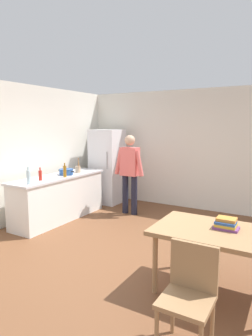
{
  "coord_description": "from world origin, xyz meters",
  "views": [
    {
      "loc": [
        2.1,
        -3.53,
        1.92
      ],
      "look_at": [
        -0.56,
        1.02,
        1.14
      ],
      "focal_mm": 31.39,
      "sensor_mm": 36.0,
      "label": 1
    }
  ],
  "objects_px": {
    "cooking_pot": "(66,172)",
    "refrigerator": "(107,166)",
    "chair": "(189,290)",
    "bottle_water_clear": "(29,177)",
    "bottle_sauce_red": "(40,175)",
    "book_stack": "(226,224)",
    "dining_table": "(217,237)",
    "person": "(130,169)",
    "utensil_jar": "(78,169)",
    "bottle_oil_amber": "(65,171)"
  },
  "relations": [
    {
      "from": "utensil_jar",
      "to": "cooking_pot",
      "type": "bearing_deg",
      "value": -96.39
    },
    {
      "from": "person",
      "to": "book_stack",
      "type": "height_order",
      "value": "person"
    },
    {
      "from": "dining_table",
      "to": "bottle_oil_amber",
      "type": "bearing_deg",
      "value": 161.85
    },
    {
      "from": "chair",
      "to": "utensil_jar",
      "type": "distance_m",
      "value": 4.21
    },
    {
      "from": "person",
      "to": "bottle_oil_amber",
      "type": "height_order",
      "value": "person"
    },
    {
      "from": "person",
      "to": "bottle_sauce_red",
      "type": "relative_size",
      "value": 7.08
    },
    {
      "from": "book_stack",
      "to": "refrigerator",
      "type": "bearing_deg",
      "value": 142.2
    },
    {
      "from": "refrigerator",
      "to": "dining_table",
      "type": "xyz_separation_m",
      "value": [
        3.3,
        -2.7,
        -0.23
      ]
    },
    {
      "from": "refrigerator",
      "to": "bottle_sauce_red",
      "type": "bearing_deg",
      "value": -91.04
    },
    {
      "from": "cooking_pot",
      "to": "bottle_oil_amber",
      "type": "bearing_deg",
      "value": -53.66
    },
    {
      "from": "chair",
      "to": "bottle_sauce_red",
      "type": "bearing_deg",
      "value": 169.61
    },
    {
      "from": "refrigerator",
      "to": "bottle_water_clear",
      "type": "height_order",
      "value": "refrigerator"
    },
    {
      "from": "cooking_pot",
      "to": "refrigerator",
      "type": "bearing_deg",
      "value": 88.19
    },
    {
      "from": "dining_table",
      "to": "cooking_pot",
      "type": "distance_m",
      "value": 3.59
    },
    {
      "from": "chair",
      "to": "cooking_pot",
      "type": "distance_m",
      "value": 4.05
    },
    {
      "from": "bottle_oil_amber",
      "to": "book_stack",
      "type": "height_order",
      "value": "bottle_oil_amber"
    },
    {
      "from": "refrigerator",
      "to": "dining_table",
      "type": "distance_m",
      "value": 4.27
    },
    {
      "from": "utensil_jar",
      "to": "dining_table",
      "type": "bearing_deg",
      "value": -25.77
    },
    {
      "from": "person",
      "to": "book_stack",
      "type": "distance_m",
      "value": 3.18
    },
    {
      "from": "cooking_pot",
      "to": "bottle_oil_amber",
      "type": "xyz_separation_m",
      "value": [
        0.17,
        -0.23,
        0.06
      ]
    },
    {
      "from": "dining_table",
      "to": "bottle_sauce_red",
      "type": "bearing_deg",
      "value": 170.49
    },
    {
      "from": "cooking_pot",
      "to": "book_stack",
      "type": "relative_size",
      "value": 1.49
    },
    {
      "from": "dining_table",
      "to": "bottle_oil_amber",
      "type": "relative_size",
      "value": 5.0
    },
    {
      "from": "refrigerator",
      "to": "chair",
      "type": "height_order",
      "value": "refrigerator"
    },
    {
      "from": "chair",
      "to": "utensil_jar",
      "type": "relative_size",
      "value": 2.84
    },
    {
      "from": "bottle_water_clear",
      "to": "cooking_pot",
      "type": "bearing_deg",
      "value": 95.04
    },
    {
      "from": "dining_table",
      "to": "bottle_water_clear",
      "type": "xyz_separation_m",
      "value": [
        -3.25,
        0.21,
        0.35
      ]
    },
    {
      "from": "dining_table",
      "to": "bottle_water_clear",
      "type": "height_order",
      "value": "bottle_water_clear"
    },
    {
      "from": "bottle_oil_amber",
      "to": "bottle_water_clear",
      "type": "xyz_separation_m",
      "value": [
        -0.07,
        -0.83,
        0.01
      ]
    },
    {
      "from": "dining_table",
      "to": "bottle_sauce_red",
      "type": "distance_m",
      "value": 3.4
    },
    {
      "from": "chair",
      "to": "bottle_water_clear",
      "type": "height_order",
      "value": "bottle_water_clear"
    },
    {
      "from": "dining_table",
      "to": "cooking_pot",
      "type": "height_order",
      "value": "cooking_pot"
    },
    {
      "from": "person",
      "to": "cooking_pot",
      "type": "relative_size",
      "value": 4.25
    },
    {
      "from": "bottle_water_clear",
      "to": "utensil_jar",
      "type": "bearing_deg",
      "value": 92.34
    },
    {
      "from": "cooking_pot",
      "to": "person",
      "type": "bearing_deg",
      "value": 41.38
    },
    {
      "from": "person",
      "to": "bottle_oil_amber",
      "type": "bearing_deg",
      "value": -126.81
    },
    {
      "from": "bottle_oil_amber",
      "to": "utensil_jar",
      "type": "bearing_deg",
      "value": 103.29
    },
    {
      "from": "dining_table",
      "to": "utensil_jar",
      "type": "relative_size",
      "value": 4.37
    },
    {
      "from": "bottle_sauce_red",
      "to": "person",
      "type": "bearing_deg",
      "value": 58.08
    },
    {
      "from": "refrigerator",
      "to": "bottle_oil_amber",
      "type": "distance_m",
      "value": 1.67
    },
    {
      "from": "person",
      "to": "cooking_pot",
      "type": "bearing_deg",
      "value": -138.62
    },
    {
      "from": "refrigerator",
      "to": "bottle_water_clear",
      "type": "distance_m",
      "value": 2.49
    },
    {
      "from": "bottle_oil_amber",
      "to": "cooking_pot",
      "type": "bearing_deg",
      "value": 126.34
    },
    {
      "from": "refrigerator",
      "to": "bottle_oil_amber",
      "type": "height_order",
      "value": "refrigerator"
    },
    {
      "from": "cooking_pot",
      "to": "bottle_sauce_red",
      "type": "relative_size",
      "value": 1.67
    },
    {
      "from": "utensil_jar",
      "to": "book_stack",
      "type": "distance_m",
      "value": 3.71
    },
    {
      "from": "utensil_jar",
      "to": "person",
      "type": "bearing_deg",
      "value": 29.8
    },
    {
      "from": "chair",
      "to": "bottle_sauce_red",
      "type": "distance_m",
      "value": 3.7
    },
    {
      "from": "dining_table",
      "to": "book_stack",
      "type": "relative_size",
      "value": 5.22
    },
    {
      "from": "bottle_water_clear",
      "to": "book_stack",
      "type": "height_order",
      "value": "bottle_water_clear"
    }
  ]
}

